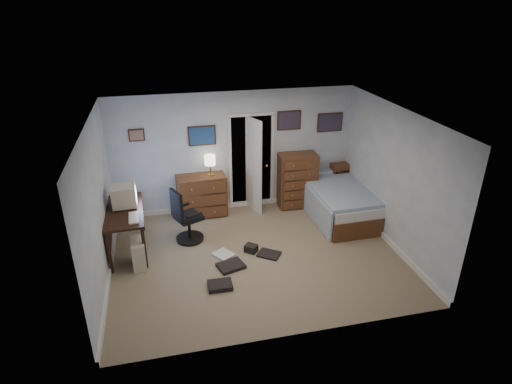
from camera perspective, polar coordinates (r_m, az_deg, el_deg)
floor at (r=7.65m, az=0.06°, el=-8.54°), size 5.00×4.00×0.02m
computer_desk at (r=7.84m, az=-17.77°, el=-3.60°), size 0.71×1.42×0.80m
crt_monitor at (r=7.80m, az=-17.21°, el=-0.51°), size 0.43×0.40×0.39m
keyboard at (r=7.42m, az=-16.00°, el=-3.31°), size 0.18×0.44×0.03m
pc_tower at (r=7.53m, az=-15.36°, el=-7.87°), size 0.24×0.46×0.48m
office_chair at (r=7.97m, az=-9.34°, el=-3.90°), size 0.68×0.68×1.06m
media_stack at (r=8.80m, az=-17.38°, el=-2.23°), size 0.15×0.15×0.72m
low_dresser at (r=8.86m, az=-7.22°, el=-0.47°), size 1.01×0.55×0.87m
table_lamp at (r=8.59m, az=-6.16°, el=4.16°), size 0.23×0.23×0.43m
doorway at (r=9.25m, az=-1.04°, el=4.64°), size 0.96×1.12×2.05m
tall_dresser at (r=9.17m, az=5.51°, el=1.55°), size 0.82×0.52×1.17m
headboard_bookcase at (r=9.78m, az=12.46°, el=1.69°), size 0.94×0.29×0.84m
bed at (r=9.02m, az=10.71°, el=-0.96°), size 1.22×2.21×0.72m
wall_posters at (r=8.79m, az=0.76°, el=8.66°), size 4.38×0.04×0.60m
floor_clutter at (r=7.36m, az=-2.70°, el=-9.63°), size 1.41×1.23×0.13m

